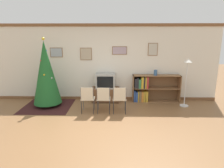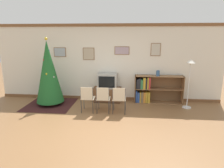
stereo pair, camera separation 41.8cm
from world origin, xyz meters
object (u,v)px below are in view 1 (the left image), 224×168
at_px(christmas_tree, 46,73).
at_px(television, 105,81).
at_px(folding_chair_right, 120,98).
at_px(folding_chair_left, 88,98).
at_px(tv_console, 106,95).
at_px(standing_lamp, 187,70).
at_px(vase, 156,73).
at_px(folding_chair_center, 104,98).
at_px(bookshelf, 148,89).

distance_m(christmas_tree, television, 2.00).
bearing_deg(folding_chair_right, television, 113.96).
height_order(folding_chair_left, folding_chair_right, same).
relative_size(christmas_tree, tv_console, 2.31).
xyz_separation_m(christmas_tree, television, (1.91, 0.47, -0.36)).
distance_m(tv_console, standing_lamp, 2.86).
bearing_deg(folding_chair_left, folding_chair_right, 0.00).
xyz_separation_m(vase, standing_lamp, (0.93, -0.40, 0.17)).
height_order(television, folding_chair_center, television).
xyz_separation_m(folding_chair_left, bookshelf, (1.97, 1.14, -0.01)).
distance_m(tv_console, folding_chair_right, 1.21).
relative_size(tv_console, vase, 5.02).
distance_m(folding_chair_left, standing_lamp, 3.30).
relative_size(folding_chair_right, bookshelf, 0.50).
relative_size(folding_chair_left, bookshelf, 0.50).
relative_size(tv_console, bookshelf, 0.59).
bearing_deg(vase, television, -179.67).
bearing_deg(bookshelf, folding_chair_left, -150.03).
distance_m(folding_chair_left, folding_chair_right, 0.96).
bearing_deg(television, standing_lamp, -8.44).
bearing_deg(standing_lamp, vase, 156.48).
distance_m(folding_chair_center, folding_chair_right, 0.48).
height_order(folding_chair_right, standing_lamp, standing_lamp).
xyz_separation_m(folding_chair_right, bookshelf, (1.01, 1.14, -0.01)).
bearing_deg(christmas_tree, bookshelf, 8.77).
xyz_separation_m(television, folding_chair_left, (-0.48, -1.08, -0.29)).
height_order(folding_chair_right, vase, vase).
bearing_deg(folding_chair_right, vase, 41.22).
height_order(tv_console, standing_lamp, standing_lamp).
bearing_deg(bookshelf, tv_console, -177.95).
distance_m(tv_console, television, 0.50).
height_order(folding_chair_left, vase, vase).
height_order(television, bookshelf, television).
bearing_deg(vase, folding_chair_right, -138.78).
xyz_separation_m(folding_chair_center, folding_chair_right, (0.48, 0.00, 0.00)).
distance_m(folding_chair_right, vase, 1.76).
relative_size(folding_chair_left, folding_chair_right, 1.00).
xyz_separation_m(tv_console, folding_chair_left, (-0.48, -1.09, 0.22)).
bearing_deg(standing_lamp, christmas_tree, -179.06).
height_order(television, vase, vase).
xyz_separation_m(folding_chair_center, vase, (1.73, 1.09, 0.59)).
height_order(christmas_tree, tv_console, christmas_tree).
bearing_deg(folding_chair_center, tv_console, 90.00).
relative_size(folding_chair_right, standing_lamp, 0.51).
bearing_deg(christmas_tree, standing_lamp, 0.94).
height_order(christmas_tree, television, christmas_tree).
height_order(folding_chair_right, bookshelf, bookshelf).
xyz_separation_m(folding_chair_left, standing_lamp, (3.14, 0.69, 0.75)).
relative_size(folding_chair_center, vase, 4.24).
xyz_separation_m(christmas_tree, vase, (3.64, 0.48, -0.06)).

